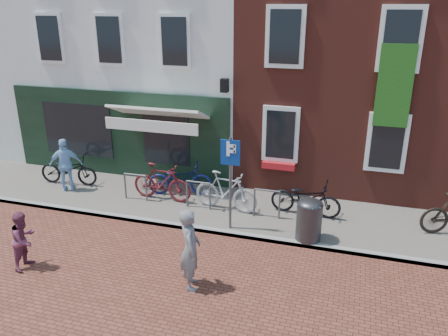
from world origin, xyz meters
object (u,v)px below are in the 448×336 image
(woman, at_px, (190,249))
(cafe_person, at_px, (66,165))
(bicycle_1, at_px, (162,182))
(bicycle_3, at_px, (226,191))
(litter_bin, at_px, (309,217))
(boy, at_px, (24,240))
(bicycle_2, at_px, (180,179))
(bicycle_0, at_px, (68,169))
(bicycle_4, at_px, (306,198))
(parking_sign, at_px, (230,168))

(woman, relative_size, cafe_person, 1.07)
(bicycle_1, bearing_deg, bicycle_3, -89.05)
(litter_bin, height_order, boy, boy)
(boy, height_order, bicycle_2, boy)
(bicycle_3, bearing_deg, bicycle_2, 76.26)
(bicycle_0, height_order, bicycle_3, bicycle_3)
(cafe_person, distance_m, bicycle_2, 3.62)
(boy, bearing_deg, bicycle_0, 21.99)
(bicycle_3, height_order, bicycle_4, bicycle_3)
(bicycle_0, bearing_deg, parking_sign, -108.87)
(bicycle_0, height_order, bicycle_4, same)
(woman, distance_m, bicycle_3, 3.63)
(cafe_person, relative_size, bicycle_3, 0.89)
(boy, bearing_deg, cafe_person, 21.22)
(boy, relative_size, bicycle_2, 0.70)
(boy, relative_size, cafe_person, 0.81)
(litter_bin, height_order, parking_sign, parking_sign)
(bicycle_0, bearing_deg, bicycle_4, -95.67)
(bicycle_0, bearing_deg, litter_bin, -105.48)
(bicycle_1, height_order, bicycle_3, same)
(boy, height_order, bicycle_3, boy)
(bicycle_0, xyz_separation_m, bicycle_1, (3.42, -0.24, 0.06))
(woman, relative_size, bicycle_3, 0.95)
(woman, distance_m, boy, 3.88)
(parking_sign, xyz_separation_m, woman, (-0.11, -2.57, -0.89))
(woman, relative_size, bicycle_4, 0.92)
(bicycle_0, relative_size, bicycle_2, 1.00)
(boy, height_order, bicycle_1, boy)
(cafe_person, distance_m, bicycle_1, 3.19)
(parking_sign, relative_size, bicycle_0, 1.27)
(boy, xyz_separation_m, cafe_person, (-1.66, 3.92, 0.26))
(cafe_person, xyz_separation_m, bicycle_1, (3.17, 0.17, -0.27))
(parking_sign, relative_size, bicycle_1, 1.31)
(bicycle_1, bearing_deg, bicycle_2, -29.89)
(parking_sign, bearing_deg, bicycle_1, 155.16)
(bicycle_2, bearing_deg, litter_bin, -128.29)
(boy, bearing_deg, woman, -86.14)
(parking_sign, height_order, bicycle_0, parking_sign)
(bicycle_0, bearing_deg, boy, -161.87)
(woman, height_order, boy, woman)
(parking_sign, bearing_deg, bicycle_2, 141.24)
(parking_sign, height_order, bicycle_4, parking_sign)
(cafe_person, bearing_deg, bicycle_0, -87.63)
(cafe_person, relative_size, bicycle_2, 0.86)
(bicycle_0, bearing_deg, woman, -130.05)
(bicycle_2, distance_m, bicycle_3, 1.79)
(bicycle_1, bearing_deg, bicycle_4, -83.15)
(litter_bin, bearing_deg, bicycle_1, 165.91)
(litter_bin, xyz_separation_m, bicycle_0, (-7.92, 1.37, -0.09))
(litter_bin, relative_size, bicycle_3, 0.61)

